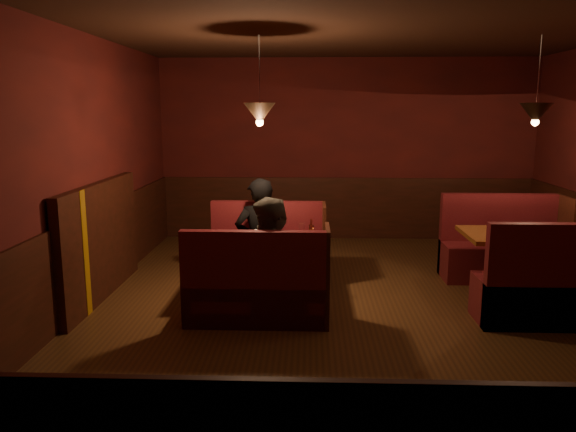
{
  "coord_description": "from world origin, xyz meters",
  "views": [
    {
      "loc": [
        -0.6,
        -5.61,
        2.09
      ],
      "look_at": [
        -0.83,
        0.38,
        0.95
      ],
      "focal_mm": 35.0,
      "sensor_mm": 36.0,
      "label": 1
    }
  ],
  "objects_px": {
    "main_bench_near": "(258,294)",
    "diner_b": "(273,242)",
    "second_table": "(525,250)",
    "main_bench_far": "(268,256)",
    "diner_a": "(259,216)",
    "second_bench_far": "(502,252)",
    "main_table": "(262,253)",
    "second_bench_near": "(557,293)"
  },
  "relations": [
    {
      "from": "second_bench_far",
      "to": "main_bench_far",
      "type": "bearing_deg",
      "value": -176.26
    },
    {
      "from": "main_bench_near",
      "to": "diner_b",
      "type": "bearing_deg",
      "value": 45.5
    },
    {
      "from": "main_bench_far",
      "to": "main_bench_near",
      "type": "height_order",
      "value": "same"
    },
    {
      "from": "main_table",
      "to": "diner_a",
      "type": "bearing_deg",
      "value": 97.62
    },
    {
      "from": "main_bench_far",
      "to": "diner_b",
      "type": "height_order",
      "value": "diner_b"
    },
    {
      "from": "main_bench_far",
      "to": "second_bench_far",
      "type": "height_order",
      "value": "second_bench_far"
    },
    {
      "from": "main_table",
      "to": "main_bench_near",
      "type": "bearing_deg",
      "value": -88.83
    },
    {
      "from": "second_table",
      "to": "second_bench_far",
      "type": "bearing_deg",
      "value": 87.8
    },
    {
      "from": "second_table",
      "to": "main_bench_far",
      "type": "bearing_deg",
      "value": 168.19
    },
    {
      "from": "diner_a",
      "to": "second_bench_near",
      "type": "bearing_deg",
      "value": 141.87
    },
    {
      "from": "main_table",
      "to": "second_bench_far",
      "type": "relative_size",
      "value": 0.88
    },
    {
      "from": "main_bench_far",
      "to": "second_bench_far",
      "type": "distance_m",
      "value": 2.93
    },
    {
      "from": "second_table",
      "to": "second_bench_near",
      "type": "xyz_separation_m",
      "value": [
        0.03,
        -0.8,
        -0.22
      ]
    },
    {
      "from": "diner_b",
      "to": "second_bench_far",
      "type": "bearing_deg",
      "value": 52.19
    },
    {
      "from": "main_bench_near",
      "to": "second_table",
      "type": "distance_m",
      "value": 3.03
    },
    {
      "from": "main_bench_far",
      "to": "second_table",
      "type": "distance_m",
      "value": 2.97
    },
    {
      "from": "second_bench_near",
      "to": "main_table",
      "type": "bearing_deg",
      "value": 167.21
    },
    {
      "from": "second_bench_far",
      "to": "diner_a",
      "type": "distance_m",
      "value": 3.08
    },
    {
      "from": "second_table",
      "to": "main_bench_near",
      "type": "bearing_deg",
      "value": -163.39
    },
    {
      "from": "main_bench_near",
      "to": "second_bench_far",
      "type": "bearing_deg",
      "value": 29.57
    },
    {
      "from": "second_table",
      "to": "second_bench_far",
      "type": "relative_size",
      "value": 0.9
    },
    {
      "from": "second_bench_far",
      "to": "second_table",
      "type": "bearing_deg",
      "value": -92.2
    },
    {
      "from": "main_bench_near",
      "to": "diner_b",
      "type": "height_order",
      "value": "diner_b"
    },
    {
      "from": "second_table",
      "to": "diner_a",
      "type": "xyz_separation_m",
      "value": [
        -2.99,
        0.52,
        0.26
      ]
    },
    {
      "from": "main_bench_near",
      "to": "second_table",
      "type": "height_order",
      "value": "main_bench_near"
    },
    {
      "from": "main_table",
      "to": "diner_a",
      "type": "xyz_separation_m",
      "value": [
        -0.09,
        0.65,
        0.28
      ]
    },
    {
      "from": "second_table",
      "to": "diner_b",
      "type": "xyz_separation_m",
      "value": [
        -2.74,
        -0.71,
        0.24
      ]
    },
    {
      "from": "second_bench_far",
      "to": "second_bench_near",
      "type": "distance_m",
      "value": 1.59
    },
    {
      "from": "diner_b",
      "to": "diner_a",
      "type": "bearing_deg",
      "value": 125.13
    },
    {
      "from": "main_table",
      "to": "main_bench_far",
      "type": "relative_size",
      "value": 0.91
    },
    {
      "from": "second_bench_far",
      "to": "diner_a",
      "type": "bearing_deg",
      "value": -174.88
    },
    {
      "from": "main_table",
      "to": "second_bench_near",
      "type": "bearing_deg",
      "value": -12.79
    },
    {
      "from": "main_bench_near",
      "to": "second_bench_near",
      "type": "bearing_deg",
      "value": 1.32
    },
    {
      "from": "second_table",
      "to": "second_bench_far",
      "type": "height_order",
      "value": "second_bench_far"
    },
    {
      "from": "second_bench_far",
      "to": "second_bench_near",
      "type": "relative_size",
      "value": 1.0
    },
    {
      "from": "main_bench_far",
      "to": "main_bench_near",
      "type": "distance_m",
      "value": 1.47
    },
    {
      "from": "main_bench_near",
      "to": "main_bench_far",
      "type": "bearing_deg",
      "value": 90.0
    },
    {
      "from": "main_bench_far",
      "to": "diner_a",
      "type": "distance_m",
      "value": 0.53
    },
    {
      "from": "diner_b",
      "to": "second_bench_near",
      "type": "bearing_deg",
      "value": 21.95
    },
    {
      "from": "main_table",
      "to": "main_bench_far",
      "type": "distance_m",
      "value": 0.77
    },
    {
      "from": "second_bench_near",
      "to": "diner_b",
      "type": "height_order",
      "value": "diner_b"
    },
    {
      "from": "diner_a",
      "to": "second_table",
      "type": "bearing_deg",
      "value": 155.51
    }
  ]
}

